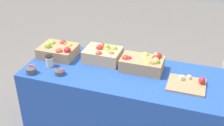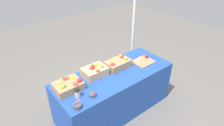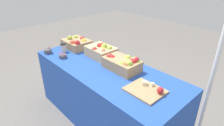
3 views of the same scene
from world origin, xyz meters
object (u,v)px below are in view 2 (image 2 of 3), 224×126
Objects in this scene: sample_bowl_mid at (93,95)px; cutting_board_front at (144,61)px; apple_crate_left at (68,85)px; apple_crate_right at (119,63)px; tent_pole at (133,31)px; sample_bowl_near at (77,106)px; coffee_cup at (77,94)px; apple_crate_middle at (95,71)px.

cutting_board_front is at bearing 9.40° from sample_bowl_mid.
apple_crate_right is (0.90, 0.00, 0.01)m from apple_crate_left.
sample_bowl_mid is 0.05× the size of tent_pole.
sample_bowl_mid is at bearing -170.60° from cutting_board_front.
apple_crate_right is 1.22× the size of cutting_board_front.
apple_crate_right reaches higher than sample_bowl_near.
apple_crate_middle is at bearing 30.44° from coffee_cup.
tent_pole is (0.32, 0.62, 0.25)m from cutting_board_front.
tent_pole is at bearing 19.96° from apple_crate_middle.
tent_pole is at bearing 32.08° from apple_crate_right.
coffee_cup is 0.06× the size of tent_pole.
coffee_cup is at bearing 146.93° from sample_bowl_mid.
sample_bowl_near is (-0.56, -0.44, -0.05)m from apple_crate_middle.
cutting_board_front is 1.17m from sample_bowl_mid.
apple_crate_left is 0.90m from apple_crate_right.
apple_crate_middle is 0.48m from sample_bowl_mid.
coffee_cup is (-1.32, -0.09, 0.04)m from cutting_board_front.
cutting_board_front is at bearing 10.27° from sample_bowl_near.
tent_pole is at bearing 26.56° from sample_bowl_near.
apple_crate_middle is 0.54m from coffee_cup.
sample_bowl_near is (-0.99, -0.40, -0.05)m from apple_crate_right.
sample_bowl_mid reaches higher than cutting_board_front.
tent_pole reaches higher than apple_crate_right.
coffee_cup is (-0.16, 0.11, 0.04)m from sample_bowl_mid.
apple_crate_middle is 0.43m from apple_crate_right.
sample_bowl_mid is (0.18, -0.33, -0.04)m from apple_crate_left.
apple_crate_middle reaches higher than sample_bowl_near.
apple_crate_right is 0.46m from cutting_board_front.
sample_bowl_mid is at bearing -128.40° from apple_crate_middle.
coffee_cup is at bearing -165.77° from apple_crate_right.
apple_crate_right reaches higher than sample_bowl_mid.
apple_crate_right is 0.20× the size of tent_pole.
apple_crate_right is 0.92m from tent_pole.
sample_bowl_near is (-0.09, -0.39, -0.04)m from apple_crate_left.
apple_crate_left is 1.03× the size of apple_crate_middle.
apple_crate_right is at bearing 162.40° from cutting_board_front.
tent_pole is (0.76, 0.48, 0.19)m from apple_crate_right.
apple_crate_right is at bearing 14.23° from coffee_cup.
apple_crate_middle is at bearing 173.73° from apple_crate_right.
sample_bowl_mid is (-1.16, -0.19, 0.01)m from cutting_board_front.
apple_crate_left reaches higher than sample_bowl_near.
apple_crate_middle is 0.90× the size of apple_crate_right.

